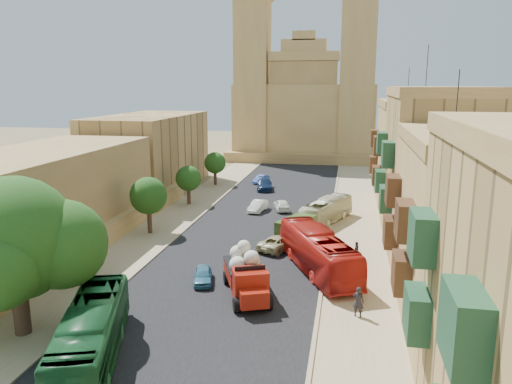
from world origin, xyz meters
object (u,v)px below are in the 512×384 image
(pedestrian_c, at_px, (356,251))
(bus_red_east, at_px, (318,252))
(car_cream, at_px, (279,242))
(church, at_px, (306,108))
(car_white_a, at_px, (258,206))
(street_tree_b, at_px, (148,196))
(bus_green_north, at_px, (91,335))
(car_blue_a, at_px, (203,275))
(bus_cream_east, at_px, (327,211))
(red_truck, at_px, (246,274))
(olive_pickup, at_px, (296,229))
(car_dkblue, at_px, (264,184))
(street_tree_c, at_px, (188,179))
(street_tree_a, at_px, (84,241))
(ficus_tree, at_px, (16,243))
(car_blue_b, at_px, (261,179))
(pedestrian_a, at_px, (358,302))
(street_tree_d, at_px, (215,163))
(car_white_b, at_px, (282,205))

(pedestrian_c, bearing_deg, bus_red_east, -33.34)
(car_cream, bearing_deg, bus_red_east, 153.28)
(church, height_order, car_white_a, church)
(church, relative_size, street_tree_b, 6.66)
(bus_green_north, xyz_separation_m, car_blue_a, (2.60, 11.12, -0.95))
(church, distance_m, bus_cream_east, 48.78)
(red_truck, xyz_separation_m, bus_red_east, (4.43, 5.42, -0.01))
(car_blue_a, relative_size, car_cream, 0.72)
(olive_pickup, xyz_separation_m, car_dkblue, (-6.55, 21.02, -0.20))
(street_tree_b, distance_m, street_tree_c, 12.01)
(bus_red_east, distance_m, car_white_a, 18.99)
(street_tree_a, relative_size, car_white_a, 1.18)
(ficus_tree, relative_size, street_tree_a, 2.08)
(street_tree_c, height_order, car_white_a, street_tree_c)
(bus_cream_east, height_order, car_cream, bus_cream_east)
(street_tree_b, distance_m, car_blue_a, 14.21)
(bus_green_north, relative_size, car_cream, 2.40)
(ficus_tree, bearing_deg, car_dkblue, 80.68)
(bus_green_north, relative_size, bus_cream_east, 1.21)
(ficus_tree, bearing_deg, car_white_a, 74.87)
(car_blue_b, bearing_deg, street_tree_c, -97.34)
(bus_green_north, bearing_deg, bus_red_east, 36.39)
(olive_pickup, relative_size, car_cream, 1.11)
(bus_red_east, distance_m, car_cream, 5.93)
(car_blue_a, bearing_deg, street_tree_a, 172.50)
(bus_cream_east, xyz_separation_m, car_dkblue, (-9.05, 14.92, -0.51))
(ficus_tree, bearing_deg, pedestrian_a, 16.62)
(car_blue_a, relative_size, pedestrian_c, 2.02)
(olive_pickup, bearing_deg, bus_cream_east, 67.72)
(street_tree_a, xyz_separation_m, car_blue_a, (8.53, 1.07, -2.39))
(street_tree_d, xyz_separation_m, bus_green_north, (5.93, -46.05, -1.63))
(ficus_tree, relative_size, street_tree_d, 1.96)
(street_tree_c, relative_size, pedestrian_c, 2.90)
(ficus_tree, relative_size, olive_pickup, 1.84)
(church, xyz_separation_m, street_tree_a, (-10.00, -66.61, -6.58))
(car_white_b, xyz_separation_m, pedestrian_c, (8.14, -15.24, 0.16))
(church, relative_size, car_white_a, 9.76)
(bus_cream_east, distance_m, car_blue_b, 22.06)
(car_blue_b, bearing_deg, church, 97.97)
(street_tree_d, relative_size, car_white_a, 1.26)
(church, relative_size, red_truck, 5.55)
(street_tree_d, bearing_deg, red_truck, -71.75)
(ficus_tree, distance_m, car_dkblue, 42.71)
(car_cream, xyz_separation_m, car_white_b, (-1.59, 13.61, 0.02))
(church, xyz_separation_m, street_tree_d, (-10.00, -30.61, -6.39))
(street_tree_a, height_order, red_truck, street_tree_a)
(bus_red_east, xyz_separation_m, pedestrian_c, (2.93, 2.96, -0.78))
(olive_pickup, bearing_deg, car_dkblue, 107.30)
(bus_green_north, distance_m, pedestrian_c, 22.37)
(car_cream, bearing_deg, street_tree_d, -39.18)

